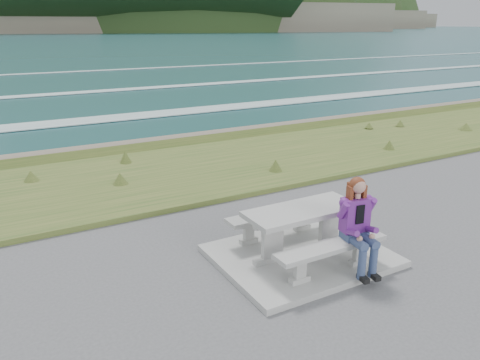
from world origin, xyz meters
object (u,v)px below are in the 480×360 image
object	(u,v)px
picnic_table	(302,219)
seated_woman	(359,238)
bench_seaward	(277,217)
bench_landward	(331,251)

from	to	relation	value
picnic_table	seated_woman	bearing A→B (deg)	-64.44
picnic_table	seated_woman	world-z (taller)	seated_woman
bench_seaward	seated_woman	bearing A→B (deg)	-75.46
seated_woman	picnic_table	bearing A→B (deg)	124.74
picnic_table	bench_seaward	distance (m)	0.74
bench_landward	seated_woman	size ratio (longest dim) A/B	1.31
picnic_table	bench_landward	world-z (taller)	picnic_table
bench_seaward	seated_woman	xyz separation A→B (m)	(0.40, -1.53, 0.16)
seated_woman	bench_seaward	bearing A→B (deg)	113.72
bench_seaward	seated_woman	world-z (taller)	seated_woman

